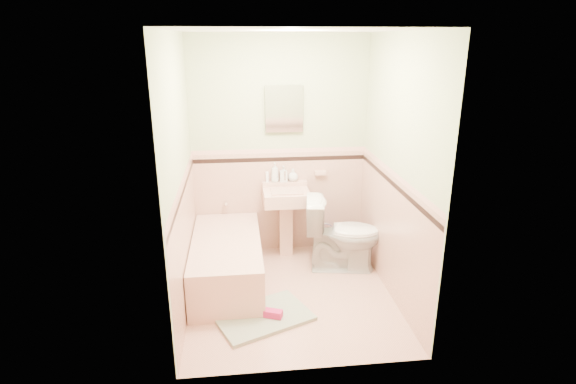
{
  "coord_description": "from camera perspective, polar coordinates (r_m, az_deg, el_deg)",
  "views": [
    {
      "loc": [
        -0.48,
        -4.01,
        2.43
      ],
      "look_at": [
        0.0,
        0.25,
        1.0
      ],
      "focal_mm": 28.63,
      "sensor_mm": 36.0,
      "label": 1
    }
  ],
  "objects": [
    {
      "name": "wall_left",
      "position": [
        4.21,
        -13.27,
        1.67
      ],
      "size": [
        0.0,
        2.5,
        2.5
      ],
      "primitive_type": "plane",
      "rotation": [
        1.57,
        0.0,
        1.57
      ],
      "color": "#F1E3C4",
      "rests_on": "ground"
    },
    {
      "name": "wainscot_right",
      "position": [
        4.64,
        12.61,
        -5.22
      ],
      "size": [
        0.0,
        2.2,
        2.2
      ],
      "primitive_type": "plane",
      "rotation": [
        1.57,
        0.0,
        -1.57
      ],
      "color": "#E3AE98",
      "rests_on": "ground"
    },
    {
      "name": "cap_front",
      "position": [
        3.2,
        2.71,
        -3.77
      ],
      "size": [
        2.0,
        0.0,
        2.0
      ],
      "primitive_type": "plane",
      "rotation": [
        -1.57,
        0.0,
        0.0
      ],
      "color": "#E1A899",
      "rests_on": "ground"
    },
    {
      "name": "shoe",
      "position": [
        4.3,
        -1.86,
        -14.86
      ],
      "size": [
        0.18,
        0.13,
        0.07
      ],
      "primitive_type": "cube",
      "rotation": [
        0.0,
        0.0,
        -0.38
      ],
      "color": "#BF1E59",
      "rests_on": "bath_mat"
    },
    {
      "name": "soap_bottle_mid",
      "position": [
        5.28,
        -0.56,
        2.28
      ],
      "size": [
        0.08,
        0.09,
        0.18
      ],
      "primitive_type": "imported",
      "rotation": [
        0.0,
        0.0,
        -0.02
      ],
      "color": "#B2B2B2",
      "rests_on": "sink"
    },
    {
      "name": "floor",
      "position": [
        4.71,
        0.35,
        -12.6
      ],
      "size": [
        2.2,
        2.2,
        0.0
      ],
      "primitive_type": "plane",
      "color": "#E1A993",
      "rests_on": "ground"
    },
    {
      "name": "accent_back",
      "position": [
        5.28,
        -1.03,
        4.08
      ],
      "size": [
        2.0,
        0.0,
        2.0
      ],
      "primitive_type": "plane",
      "rotation": [
        1.57,
        0.0,
        0.0
      ],
      "color": "black",
      "rests_on": "ground"
    },
    {
      "name": "cap_left",
      "position": [
        4.21,
        -13.0,
        1.29
      ],
      "size": [
        0.0,
        2.2,
        2.2
      ],
      "primitive_type": "plane",
      "rotation": [
        1.57,
        0.0,
        1.57
      ],
      "color": "#E1A899",
      "rests_on": "ground"
    },
    {
      "name": "toilet",
      "position": [
        5.06,
        6.84,
        -5.18
      ],
      "size": [
        0.87,
        0.58,
        0.82
      ],
      "primitive_type": "imported",
      "rotation": [
        0.0,
        0.0,
        1.41
      ],
      "color": "white",
      "rests_on": "floor"
    },
    {
      "name": "wall_back",
      "position": [
        5.26,
        -1.05,
        5.5
      ],
      "size": [
        2.5,
        0.0,
        2.5
      ],
      "primitive_type": "plane",
      "rotation": [
        1.57,
        0.0,
        0.0
      ],
      "color": "#F1E3C4",
      "rests_on": "ground"
    },
    {
      "name": "sink",
      "position": [
        5.3,
        -0.21,
        -4.01
      ],
      "size": [
        0.52,
        0.48,
        0.81
      ],
      "primitive_type": null,
      "color": "#DCAA96",
      "rests_on": "floor"
    },
    {
      "name": "wall_front",
      "position": [
        3.17,
        2.77,
        -3.39
      ],
      "size": [
        2.5,
        0.0,
        2.5
      ],
      "primitive_type": "plane",
      "rotation": [
        -1.57,
        0.0,
        0.0
      ],
      "color": "#F1E3C4",
      "rests_on": "ground"
    },
    {
      "name": "wainscot_left",
      "position": [
        4.43,
        -12.5,
        -6.39
      ],
      "size": [
        0.0,
        2.2,
        2.2
      ],
      "primitive_type": "plane",
      "rotation": [
        1.57,
        0.0,
        1.57
      ],
      "color": "#E3AE98",
      "rests_on": "ground"
    },
    {
      "name": "wall_right",
      "position": [
        4.43,
        13.34,
        2.51
      ],
      "size": [
        0.0,
        2.5,
        2.5
      ],
      "primitive_type": "plane",
      "rotation": [
        1.57,
        0.0,
        -1.57
      ],
      "color": "#F1E3C4",
      "rests_on": "ground"
    },
    {
      "name": "sink_faucet",
      "position": [
        5.25,
        -0.38,
        2.08
      ],
      "size": [
        0.02,
        0.02,
        0.1
      ],
      "primitive_type": "cylinder",
      "color": "silver",
      "rests_on": "sink"
    },
    {
      "name": "tube",
      "position": [
        5.28,
        -2.61,
        1.88
      ],
      "size": [
        0.04,
        0.04,
        0.12
      ],
      "primitive_type": "cylinder",
      "rotation": [
        0.0,
        0.0,
        0.15
      ],
      "color": "white",
      "rests_on": "sink"
    },
    {
      "name": "soap_dish",
      "position": [
        5.36,
        4.02,
        2.4
      ],
      "size": [
        0.13,
        0.07,
        0.04
      ],
      "primitive_type": "cube",
      "color": "#DCAA96",
      "rests_on": "wall_back"
    },
    {
      "name": "wainscot_back",
      "position": [
        5.43,
        -1.0,
        -1.22
      ],
      "size": [
        2.0,
        0.0,
        2.0
      ],
      "primitive_type": "plane",
      "rotation": [
        1.57,
        0.0,
        0.0
      ],
      "color": "#E3AE98",
      "rests_on": "ground"
    },
    {
      "name": "ceiling",
      "position": [
        4.04,
        0.43,
        19.46
      ],
      "size": [
        2.2,
        2.2,
        0.0
      ],
      "primitive_type": "plane",
      "rotation": [
        3.14,
        0.0,
        0.0
      ],
      "color": "white",
      "rests_on": "ground"
    },
    {
      "name": "soap_bottle_left",
      "position": [
        5.27,
        -1.64,
        2.46
      ],
      "size": [
        0.09,
        0.09,
        0.23
      ],
      "primitive_type": "imported",
      "rotation": [
        0.0,
        0.0,
        -0.03
      ],
      "color": "#B2B2B2",
      "rests_on": "sink"
    },
    {
      "name": "soap_bottle_right",
      "position": [
        5.3,
        0.63,
        2.13
      ],
      "size": [
        0.13,
        0.13,
        0.15
      ],
      "primitive_type": "imported",
      "rotation": [
        0.0,
        0.0,
        0.11
      ],
      "color": "#B2B2B2",
      "rests_on": "sink"
    },
    {
      "name": "tub_faucet",
      "position": [
        5.37,
        -7.67,
        -1.3
      ],
      "size": [
        0.04,
        0.12,
        0.04
      ],
      "primitive_type": "cylinder",
      "rotation": [
        1.57,
        0.0,
        0.0
      ],
      "color": "silver",
      "rests_on": "wall_back"
    },
    {
      "name": "bucket",
      "position": [
        5.52,
        4.56,
        -6.3
      ],
      "size": [
        0.29,
        0.29,
        0.25
      ],
      "primitive_type": null,
      "rotation": [
        0.0,
        0.0,
        -0.18
      ],
      "color": "#1B28AE",
      "rests_on": "floor"
    },
    {
      "name": "accent_front",
      "position": [
        3.24,
        2.68,
        -5.41
      ],
      "size": [
        2.0,
        0.0,
        2.0
      ],
      "primitive_type": "plane",
      "rotation": [
        -1.57,
        0.0,
        0.0
      ],
      "color": "black",
      "rests_on": "ground"
    },
    {
      "name": "medicine_cabinet",
      "position": [
        5.16,
        -0.49,
        10.32
      ],
      "size": [
        0.38,
        0.04,
        0.47
      ],
      "primitive_type": "cube",
      "color": "white",
      "rests_on": "wall_back"
    },
    {
      "name": "accent_left",
      "position": [
        4.24,
        -12.9,
        -0.0
      ],
      "size": [
        0.0,
        2.2,
        2.2
      ],
      "primitive_type": "plane",
      "rotation": [
        1.57,
        0.0,
        1.57
      ],
      "color": "black",
      "rests_on": "ground"
    },
    {
      "name": "cap_back",
      "position": [
        5.25,
        -1.03,
        5.14
      ],
      "size": [
        2.0,
        0.0,
        2.0
      ],
      "primitive_type": "plane",
      "rotation": [
        1.57,
        0.0,
        0.0
      ],
      "color": "#E1A899",
      "rests_on": "ground"
    },
    {
      "name": "wainscot_front",
      "position": [
        3.48,
        2.56,
        -13.3
      ],
      "size": [
        2.0,
        0.0,
        2.0
      ],
      "primitive_type": "plane",
      "rotation": [
        -1.57,
        0.0,
        0.0
      ],
      "color": "#E3AE98",
      "rests_on": "ground"
    },
    {
      "name": "bath_mat",
      "position": [
        4.36,
        -3.12,
        -15.18
      ],
      "size": [
        0.98,
        0.84,
        0.03
      ],
      "primitive_type": "cube",
      "rotation": [
        0.0,
        0.0,
        0.41
      ],
      "color": "gray",
      "rests_on": "floor"
    },
    {
      "name": "accent_right",
      "position": [
        4.46,
        13.0,
        0.9
      ],
      "size": [
        0.0,
        2.2,
        2.2
      ],
      "primitive_type": "plane",
      "rotation": [
        1.57,
        0.0,
        -1.57
      ],
      "color": "black",
      "rests_on": "ground"
    },
    {
      "name": "cap_right",
      "position": [
        4.43,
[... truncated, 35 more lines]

